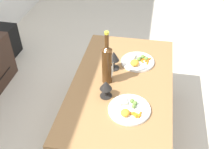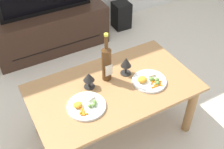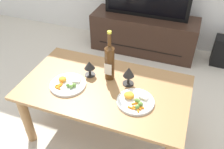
# 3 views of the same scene
# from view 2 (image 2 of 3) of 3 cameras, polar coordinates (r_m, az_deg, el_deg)

# --- Properties ---
(ground_plane) EXTENTS (6.40, 6.40, 0.00)m
(ground_plane) POSITION_cam_2_polar(r_m,az_deg,el_deg) (2.40, 0.29, -11.29)
(ground_plane) COLOR beige
(dining_table) EXTENTS (1.22, 0.70, 0.51)m
(dining_table) POSITION_cam_2_polar(r_m,az_deg,el_deg) (2.08, 0.33, -4.30)
(dining_table) COLOR #9E7042
(dining_table) RESTS_ON ground_plane
(tv_stand) EXTENTS (1.26, 0.41, 0.46)m
(tv_stand) POSITION_cam_2_polar(r_m,az_deg,el_deg) (3.20, -12.43, 8.68)
(tv_stand) COLOR #382319
(tv_stand) RESTS_ON ground_plane
(floor_speaker) EXTENTS (0.21, 0.21, 0.33)m
(floor_speaker) POSITION_cam_2_polar(r_m,az_deg,el_deg) (3.57, 1.91, 12.07)
(floor_speaker) COLOR black
(floor_speaker) RESTS_ON ground_plane
(wine_bottle) EXTENTS (0.07, 0.07, 0.39)m
(wine_bottle) POSITION_cam_2_polar(r_m,az_deg,el_deg) (1.99, -1.14, 2.56)
(wine_bottle) COLOR #4C2D14
(wine_bottle) RESTS_ON dining_table
(goblet_left) EXTENTS (0.08, 0.08, 0.13)m
(goblet_left) POSITION_cam_2_polar(r_m,az_deg,el_deg) (1.97, -4.79, -0.71)
(goblet_left) COLOR black
(goblet_left) RESTS_ON dining_table
(goblet_right) EXTENTS (0.08, 0.08, 0.15)m
(goblet_right) POSITION_cam_2_polar(r_m,az_deg,el_deg) (2.07, 2.90, 2.37)
(goblet_right) COLOR black
(goblet_right) RESTS_ON dining_table
(dinner_plate_left) EXTENTS (0.27, 0.27, 0.05)m
(dinner_plate_left) POSITION_cam_2_polar(r_m,az_deg,el_deg) (1.88, -5.32, -6.37)
(dinner_plate_left) COLOR white
(dinner_plate_left) RESTS_ON dining_table
(dinner_plate_right) EXTENTS (0.26, 0.26, 0.05)m
(dinner_plate_right) POSITION_cam_2_polar(r_m,az_deg,el_deg) (2.07, 7.64, -1.24)
(dinner_plate_right) COLOR white
(dinner_plate_right) RESTS_ON dining_table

